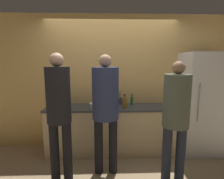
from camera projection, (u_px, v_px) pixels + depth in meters
The scene contains 13 objects.
ground_plane at pixel (112, 160), 3.06m from camera, with size 14.00×14.00×0.00m, color #9E8460.
wall_back at pixel (111, 82), 3.48m from camera, with size 5.20×0.06×2.60m.
counter at pixel (112, 129), 3.33m from camera, with size 2.41×0.61×0.88m.
refrigerator at pixel (201, 103), 3.27m from camera, with size 0.74×0.65×1.87m.
person_left at pixel (59, 108), 2.39m from camera, with size 0.33×0.33×1.82m.
person_center at pixel (105, 103), 2.57m from camera, with size 0.39×0.39×1.81m.
person_right at pixel (176, 112), 2.38m from camera, with size 0.36×0.36×1.71m.
fruit_bowl at pixel (98, 105), 3.15m from camera, with size 0.32×0.32×0.13m.
utensil_crock at pixel (119, 100), 3.45m from camera, with size 0.11×0.11×0.27m.
bottle_amber at pixel (125, 103), 3.12m from camera, with size 0.08×0.08×0.25m.
bottle_clear at pixel (50, 103), 3.17m from camera, with size 0.07×0.07×0.23m.
bottle_green at pixel (132, 101), 3.36m from camera, with size 0.05×0.05×0.22m.
cup_blue at pixel (55, 106), 3.14m from camera, with size 0.07×0.07×0.09m.
Camera 1 is at (-0.10, -2.83, 1.69)m, focal length 28.00 mm.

